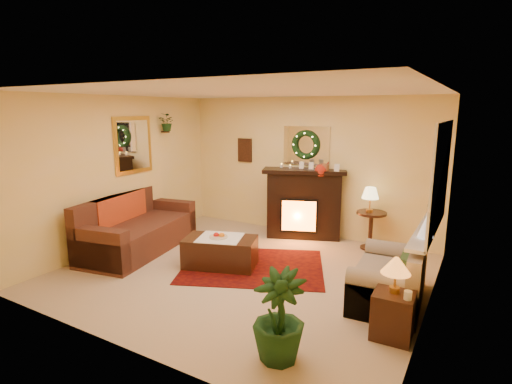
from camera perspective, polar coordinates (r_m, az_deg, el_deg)
The scene contains 31 objects.
floor at distance 6.04m, azimuth -1.69°, elevation -11.33°, with size 5.00×5.00×0.00m, color beige.
ceiling at distance 5.57m, azimuth -1.86°, elevation 14.12°, with size 5.00×5.00×0.00m, color white.
wall_back at distance 7.64m, azimuth 7.16°, elevation 3.59°, with size 5.00×5.00×0.00m, color #EFD88C.
wall_front at distance 3.98m, azimuth -19.12°, elevation -4.43°, with size 5.00×5.00×0.00m, color #EFD88C.
wall_left at distance 7.28m, azimuth -18.77°, elevation 2.66°, with size 4.50×4.50×0.00m, color #EFD88C.
wall_right at distance 4.86m, azimuth 24.16°, elevation -1.97°, with size 4.50×4.50×0.00m, color #EFD88C.
area_rug at distance 6.23m, azimuth -0.45°, elevation -10.54°, with size 2.11×1.59×0.01m, color maroon.
sofa at distance 7.07m, azimuth -16.34°, elevation -4.66°, with size 0.97×2.20×0.94m, color brown.
red_throw at distance 7.19m, azimuth -15.86°, elevation -4.16°, with size 0.76×1.24×0.02m, color #BF0212.
fireplace at distance 7.52m, azimuth 6.84°, elevation -2.36°, with size 1.34×0.42×1.23m, color black.
poinsettia at distance 7.20m, azimuth 9.26°, elevation 3.04°, with size 0.22×0.22×0.22m, color #A31E10.
mantel_candle_a at distance 7.57m, azimuth 3.65°, elevation 3.27°, with size 0.06×0.06×0.18m, color silver.
mantel_candle_b at distance 7.45m, azimuth 4.91°, elevation 3.13°, with size 0.06×0.06×0.17m, color white.
mantel_mirror at distance 7.58m, azimuth 7.18°, elevation 6.57°, with size 0.92×0.02×0.72m, color white.
wreath at distance 7.54m, azimuth 7.06°, elevation 6.70°, with size 0.55×0.55×0.11m, color #194719.
wall_art at distance 8.21m, azimuth -1.60°, elevation 5.99°, with size 0.32×0.03×0.48m, color #381E11.
gold_mirror at distance 7.41m, azimuth -17.15°, elevation 6.42°, with size 0.03×0.84×1.00m, color gold.
hanging_plant at distance 7.83m, azimuth -12.50°, elevation 8.53°, with size 0.33×0.28×0.36m, color #194719.
loveseat at distance 5.33m, azimuth 18.53°, elevation -10.34°, with size 0.79×1.36×0.79m, color gray.
window_frame at distance 5.36m, azimuth 24.87°, elevation 1.88°, with size 0.03×1.86×1.36m, color white.
window_glass at distance 5.36m, azimuth 24.71°, elevation 1.89°, with size 0.02×1.70×1.22m, color black.
window_sill at distance 5.51m, azimuth 23.18°, elevation -4.99°, with size 0.22×1.86×0.04m, color white.
mini_tree at distance 5.06m, azimuth 23.17°, elevation -4.44°, with size 0.18×0.18×0.27m, color white.
sill_plant at distance 6.12m, azimuth 24.28°, elevation -1.42°, with size 0.26×0.21×0.48m, color #225421.
side_table_round at distance 7.17m, azimuth 16.04°, elevation -5.30°, with size 0.50×0.50×0.65m, color #513520.
lamp_cream at distance 7.01m, azimuth 15.99°, elevation -0.99°, with size 0.28×0.28×0.44m, color #FFED9B.
end_table_square at distance 4.60m, azimuth 19.01°, elevation -16.02°, with size 0.41×0.41×0.50m, color #4F271E.
lamp_tiffany at distance 4.42m, azimuth 19.34°, elevation -10.46°, with size 0.30×0.30×0.44m, color orange.
coffee_table at distance 6.20m, azimuth -5.11°, elevation -8.69°, with size 1.08×0.59×0.45m, color #321E0A.
fruit_bowl at distance 6.12m, azimuth -5.38°, elevation -6.59°, with size 0.28×0.28×0.06m, color beige.
floor_palm at distance 3.95m, azimuth 3.29°, elevation -17.27°, with size 1.51×1.51×2.69m, color #1D5E27.
Camera 1 is at (2.93, -4.73, 2.36)m, focal length 28.00 mm.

